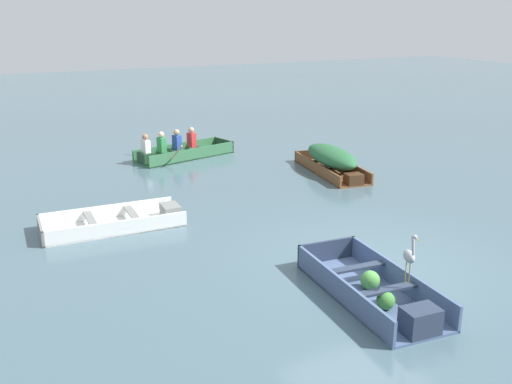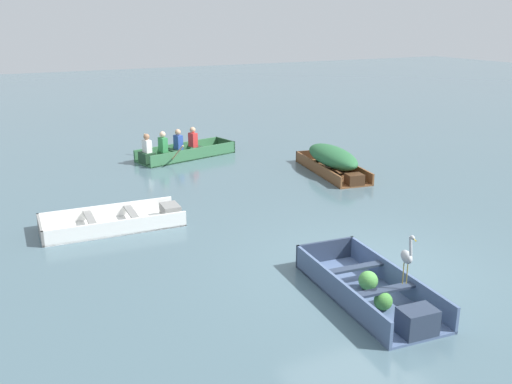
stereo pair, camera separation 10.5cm
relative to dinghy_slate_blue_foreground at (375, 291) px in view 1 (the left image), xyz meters
name	(u,v)px [view 1 (the left image)]	position (x,y,z in m)	size (l,w,h in m)	color
ground_plane	(371,267)	(0.73, 1.01, -0.15)	(80.00, 80.00, 0.00)	#47606B
dinghy_slate_blue_foreground	(375,291)	(0.00, 0.00, 0.00)	(1.39, 2.94, 0.42)	#475B7F
skiff_wooden_brown_near_moored	(332,159)	(3.72, 6.54, 0.25)	(1.44, 3.17, 0.74)	brown
skiff_white_mid_moored	(119,222)	(-2.70, 5.07, -0.04)	(2.94, 1.30, 0.33)	white
rowboat_green_with_crew	(178,151)	(0.46, 10.12, 0.09)	(3.26, 2.20, 0.93)	#387047
heron_on_dinghy	(409,255)	(0.24, -0.42, 0.73)	(0.25, 0.45, 0.84)	olive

